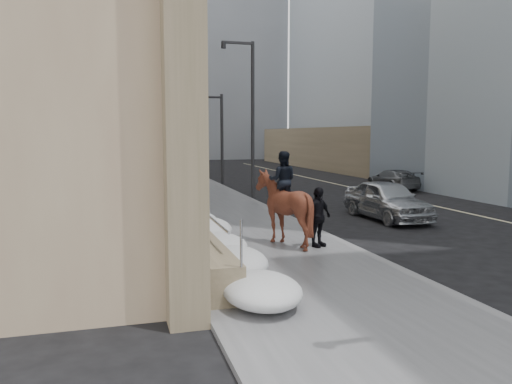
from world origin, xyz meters
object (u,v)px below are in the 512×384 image
car_grey (393,179)px  mounted_horse_left (186,200)px  mounted_horse_right (283,205)px  car_silver (387,200)px  pedestrian (318,217)px

car_grey → mounted_horse_left: bearing=36.2°
mounted_horse_right → car_grey: (11.70, 13.18, -0.69)m
car_silver → car_grey: car_silver is taller
mounted_horse_right → pedestrian: size_ratio=1.58×
mounted_horse_right → car_silver: mounted_horse_right is taller
car_silver → car_grey: bearing=56.9°
mounted_horse_left → car_grey: (14.11, 10.05, -0.50)m
mounted_horse_left → pedestrian: (3.27, -3.73, -0.13)m
mounted_horse_right → car_grey: size_ratio=0.65×
car_grey → car_silver: bearing=58.3°
pedestrian → car_silver: pedestrian is taller
mounted_horse_right → mounted_horse_left: bearing=-31.8°
mounted_horse_left → mounted_horse_right: (2.41, -3.14, 0.18)m
mounted_horse_left → pedestrian: bearing=107.9°
mounted_horse_left → pedestrian: mounted_horse_left is taller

